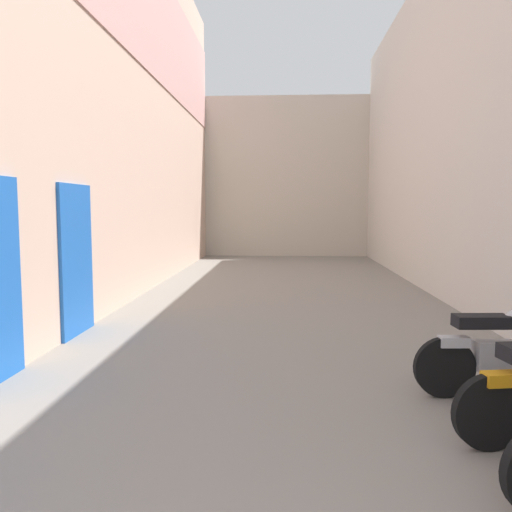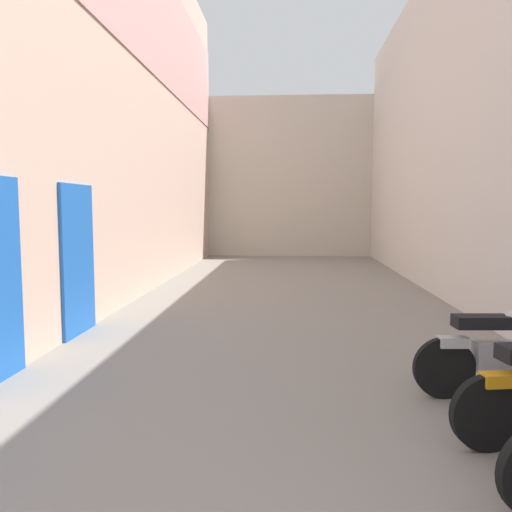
{
  "view_description": "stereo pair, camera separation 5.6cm",
  "coord_description": "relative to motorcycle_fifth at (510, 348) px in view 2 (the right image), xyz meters",
  "views": [
    {
      "loc": [
        -0.04,
        0.42,
        1.86
      ],
      "look_at": [
        -0.38,
        6.53,
        1.29
      ],
      "focal_mm": 36.47,
      "sensor_mm": 36.0,
      "label": 1
    },
    {
      "loc": [
        0.01,
        0.43,
        1.86
      ],
      "look_at": [
        -0.38,
        6.53,
        1.29
      ],
      "focal_mm": 36.47,
      "sensor_mm": 36.0,
      "label": 2
    }
  ],
  "objects": [
    {
      "name": "building_left",
      "position": [
        -5.46,
        4.62,
        3.88
      ],
      "size": [
        0.45,
        20.37,
        8.69
      ],
      "color": "beige",
      "rests_on": "ground"
    },
    {
      "name": "building_far_end",
      "position": [
        -2.16,
        15.85,
        2.53
      ],
      "size": [
        9.2,
        2.0,
        6.06
      ],
      "primitive_type": "cube",
      "color": "beige",
      "rests_on": "ground"
    },
    {
      "name": "motorcycle_fifth",
      "position": [
        0.0,
        0.0,
        0.0
      ],
      "size": [
        1.85,
        0.58,
        1.04
      ],
      "color": "black",
      "rests_on": "ground"
    },
    {
      "name": "building_right",
      "position": [
        1.14,
        4.66,
        3.15
      ],
      "size": [
        0.45,
        20.37,
        7.3
      ],
      "color": "beige",
      "rests_on": "ground"
    },
    {
      "name": "ground_plane",
      "position": [
        -2.16,
        2.66,
        -0.5
      ],
      "size": [
        36.37,
        36.37,
        0.0
      ],
      "primitive_type": "plane",
      "color": "gray"
    }
  ]
}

